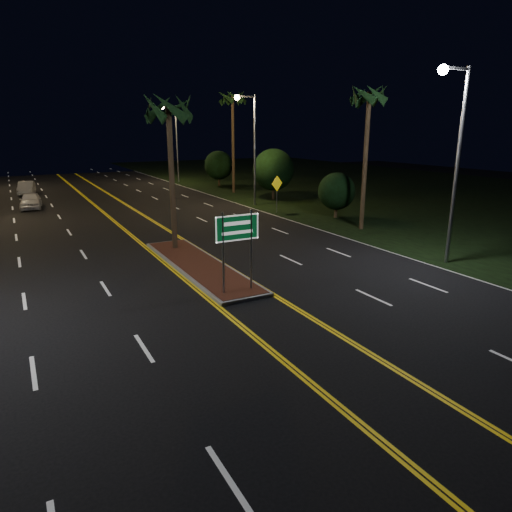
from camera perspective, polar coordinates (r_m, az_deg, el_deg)
ground at (r=15.86m, az=2.21°, el=-7.93°), size 120.00×120.00×0.00m
grass_right at (r=53.35m, az=16.75°, el=8.14°), size 40.00×110.00×0.01m
median_island at (r=21.78m, az=-7.14°, el=-1.18°), size 2.25×10.25×0.17m
highway_sign at (r=17.45m, az=-2.36°, el=2.59°), size 1.80×0.08×3.20m
streetlight_right_near at (r=23.14m, az=23.52°, el=12.69°), size 1.91×0.44×9.00m
streetlight_right_mid at (r=38.94m, az=-0.68°, el=14.61°), size 1.91×0.44×9.00m
streetlight_right_far at (r=57.42m, az=-10.27°, el=14.69°), size 1.91×0.44×9.00m
palm_median at (r=24.19m, az=-10.90°, el=17.58°), size 2.40×2.40×8.30m
palm_right_near at (r=30.11m, az=13.99°, el=18.76°), size 2.40×2.40×9.30m
palm_right_far at (r=47.15m, az=-2.96°, el=19.01°), size 2.40×2.40×10.30m
shrub_near at (r=34.05m, az=10.04°, el=7.97°), size 2.70×2.70×3.30m
shrub_mid at (r=42.48m, az=2.19°, el=10.73°), size 3.78×3.78×4.62m
shrub_far at (r=53.10m, az=-4.69°, el=11.24°), size 3.24×3.24×3.96m
car_near at (r=41.98m, az=-26.37°, el=6.39°), size 2.41×4.80×1.54m
car_far at (r=51.38m, az=-26.79°, el=7.72°), size 2.54×4.73×1.50m
warning_sign at (r=35.78m, az=2.63°, el=8.47°), size 1.15×0.41×2.86m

